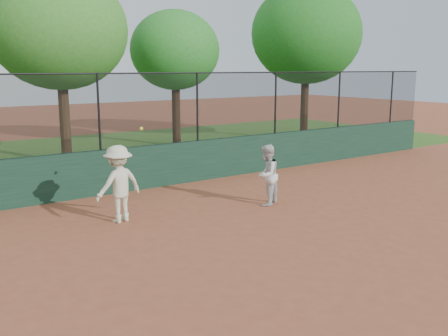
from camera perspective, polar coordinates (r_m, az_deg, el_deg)
ground at (r=8.94m, az=3.93°, el=-10.46°), size 80.00×80.00×0.00m
back_wall at (r=13.77m, az=-11.86°, el=-0.26°), size 26.00×0.20×1.20m
grass_strip at (r=19.46m, az=-18.79°, el=0.95°), size 36.00×12.00×0.01m
player_second at (r=12.23m, az=4.90°, el=-0.79°), size 0.91×0.85×1.50m
player_main at (r=11.07m, az=-11.94°, el=-1.78°), size 1.20×0.83×2.10m
fence_assembly at (r=13.53m, az=-12.26°, el=6.52°), size 26.00×0.06×2.00m
tree_2 at (r=18.46m, az=-18.33°, el=14.75°), size 4.73×4.30×6.64m
tree_3 at (r=21.54m, az=-5.62°, el=13.21°), size 3.84×3.49×5.70m
tree_4 at (r=23.52m, az=9.43°, el=14.85°), size 5.17×4.70×7.05m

